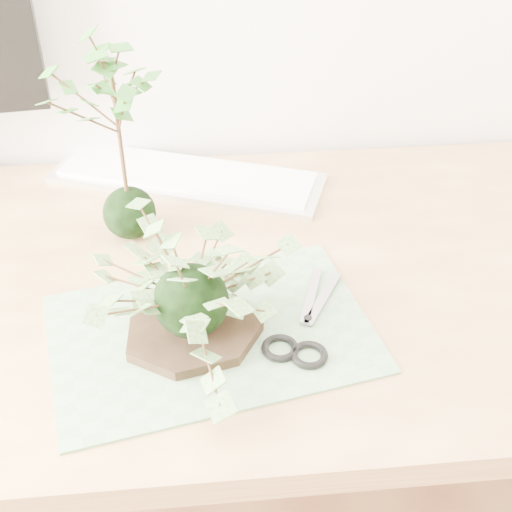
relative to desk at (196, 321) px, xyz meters
name	(u,v)px	position (x,y,z in m)	size (l,w,h in m)	color
desk	(196,321)	(0.00, 0.00, 0.00)	(1.60, 0.70, 0.74)	tan
cutting_mat	(211,333)	(0.02, -0.12, 0.09)	(0.41, 0.28, 0.00)	#608C5F
stone_dish	(193,333)	(0.00, -0.13, 0.10)	(0.19, 0.19, 0.01)	black
ivy_kokedama	(189,273)	(0.00, -0.13, 0.20)	(0.29, 0.29, 0.19)	black
maple_kokedama	(114,93)	(-0.09, 0.11, 0.33)	(0.20, 0.20, 0.34)	black
keyboard	(187,177)	(0.00, 0.27, 0.10)	(0.49, 0.30, 0.02)	silver
scissors	(309,339)	(0.15, -0.15, 0.10)	(0.10, 0.20, 0.01)	gray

